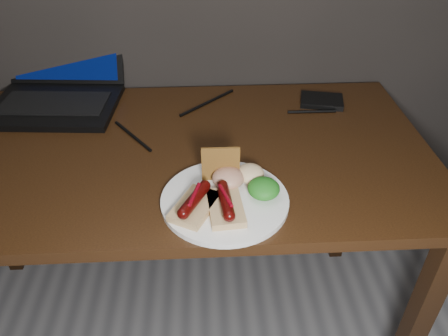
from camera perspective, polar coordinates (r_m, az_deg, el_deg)
desk at (r=1.18m, az=-8.33°, el=-0.99°), size 1.40×0.70×0.75m
laptop at (r=1.42m, az=-20.85°, el=10.29°), size 0.38×0.38×0.25m
hard_drive at (r=1.35m, az=12.64°, el=8.57°), size 0.14×0.11×0.02m
desk_cables at (r=1.26m, az=-9.76°, el=6.51°), size 1.06×0.33×0.01m
plate at (r=0.95m, az=0.10°, el=-4.20°), size 0.36×0.36×0.01m
bread_sausage_left at (r=0.90m, az=-3.85°, el=-4.63°), size 0.12×0.13×0.04m
bread_sausage_center at (r=0.90m, az=0.22°, el=-4.78°), size 0.08×0.12×0.04m
crispbread at (r=0.97m, az=-0.44°, el=0.54°), size 0.09×0.01×0.08m
salad_greens at (r=0.94m, az=5.21°, el=-2.69°), size 0.07×0.07×0.04m
salsa_mound at (r=0.96m, az=0.55°, el=-1.29°), size 0.07×0.07×0.04m
coleslaw_mound at (r=0.98m, az=3.42°, el=-0.70°), size 0.06×0.06×0.04m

